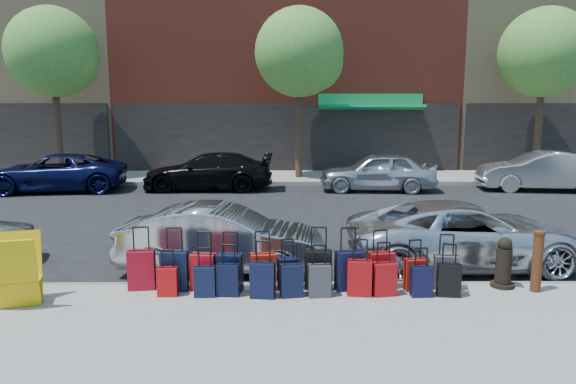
{
  "coord_description": "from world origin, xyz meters",
  "views": [
    {
      "loc": [
        -0.14,
        -13.04,
        3.15
      ],
      "look_at": [
        -0.06,
        -1.5,
        1.27
      ],
      "focal_mm": 32.0,
      "sensor_mm": 36.0,
      "label": 1
    }
  ],
  "objects_px": {
    "car_far_2": "(377,172)",
    "car_far_0": "(55,173)",
    "tree_left": "(56,55)",
    "car_near_2": "(465,234)",
    "display_rack": "(18,271)",
    "car_far_3": "(541,171)",
    "car_near_1": "(222,239)",
    "fire_hydrant": "(504,264)",
    "bollard": "(537,260)",
    "tree_center": "(302,55)",
    "car_far_1": "(208,172)",
    "tree_right": "(547,55)",
    "suitcase_front_5": "(288,273)"
  },
  "relations": [
    {
      "from": "car_far_2",
      "to": "car_far_0",
      "type": "bearing_deg",
      "value": -85.98
    },
    {
      "from": "tree_left",
      "to": "car_near_2",
      "type": "height_order",
      "value": "tree_left"
    },
    {
      "from": "display_rack",
      "to": "car_far_3",
      "type": "relative_size",
      "value": 0.24
    },
    {
      "from": "display_rack",
      "to": "car_near_1",
      "type": "xyz_separation_m",
      "value": [
        2.86,
        2.11,
        -0.05
      ]
    },
    {
      "from": "fire_hydrant",
      "to": "bollard",
      "type": "xyz_separation_m",
      "value": [
        0.46,
        -0.22,
        0.13
      ]
    },
    {
      "from": "car_near_2",
      "to": "car_far_2",
      "type": "xyz_separation_m",
      "value": [
        -0.06,
        9.55,
        0.1
      ]
    },
    {
      "from": "bollard",
      "to": "display_rack",
      "type": "relative_size",
      "value": 0.93
    },
    {
      "from": "car_near_2",
      "to": "car_far_2",
      "type": "relative_size",
      "value": 1.06
    },
    {
      "from": "tree_center",
      "to": "fire_hydrant",
      "type": "relative_size",
      "value": 8.4
    },
    {
      "from": "display_rack",
      "to": "car_far_1",
      "type": "bearing_deg",
      "value": 68.26
    },
    {
      "from": "car_far_0",
      "to": "car_far_3",
      "type": "relative_size",
      "value": 1.11
    },
    {
      "from": "fire_hydrant",
      "to": "tree_right",
      "type": "bearing_deg",
      "value": 84.34
    },
    {
      "from": "tree_center",
      "to": "bollard",
      "type": "xyz_separation_m",
      "value": [
        3.39,
        -14.43,
        -4.73
      ]
    },
    {
      "from": "car_near_2",
      "to": "car_far_1",
      "type": "xyz_separation_m",
      "value": [
        -6.61,
        9.85,
        0.08
      ]
    },
    {
      "from": "car_far_3",
      "to": "fire_hydrant",
      "type": "bearing_deg",
      "value": -21.26
    },
    {
      "from": "car_near_1",
      "to": "car_near_2",
      "type": "height_order",
      "value": "same"
    },
    {
      "from": "car_near_1",
      "to": "car_far_2",
      "type": "bearing_deg",
      "value": -21.45
    },
    {
      "from": "car_far_1",
      "to": "fire_hydrant",
      "type": "bearing_deg",
      "value": 30.49
    },
    {
      "from": "car_far_2",
      "to": "suitcase_front_5",
      "type": "bearing_deg",
      "value": -13.32
    },
    {
      "from": "tree_left",
      "to": "tree_right",
      "type": "relative_size",
      "value": 1.0
    },
    {
      "from": "display_rack",
      "to": "car_far_1",
      "type": "xyz_separation_m",
      "value": [
        1.11,
        12.28,
        0.03
      ]
    },
    {
      "from": "car_near_1",
      "to": "bollard",
      "type": "bearing_deg",
      "value": -101.72
    },
    {
      "from": "car_near_2",
      "to": "tree_left",
      "type": "bearing_deg",
      "value": 44.83
    },
    {
      "from": "car_far_0",
      "to": "car_far_3",
      "type": "xyz_separation_m",
      "value": [
        18.7,
        0.02,
        0.05
      ]
    },
    {
      "from": "suitcase_front_5",
      "to": "car_far_2",
      "type": "height_order",
      "value": "car_far_2"
    },
    {
      "from": "tree_left",
      "to": "fire_hydrant",
      "type": "xyz_separation_m",
      "value": [
        13.43,
        -14.2,
        -4.86
      ]
    },
    {
      "from": "display_rack",
      "to": "car_far_0",
      "type": "xyz_separation_m",
      "value": [
        -4.7,
        11.98,
        0.03
      ]
    },
    {
      "from": "car_near_2",
      "to": "car_far_1",
      "type": "relative_size",
      "value": 0.94
    },
    {
      "from": "fire_hydrant",
      "to": "display_rack",
      "type": "xyz_separation_m",
      "value": [
        -7.79,
        -0.77,
        0.15
      ]
    },
    {
      "from": "car_near_2",
      "to": "display_rack",
      "type": "bearing_deg",
      "value": 105.54
    },
    {
      "from": "suitcase_front_5",
      "to": "car_far_1",
      "type": "xyz_separation_m",
      "value": [
        -3.03,
        11.57,
        0.31
      ]
    },
    {
      "from": "tree_center",
      "to": "car_far_0",
      "type": "xyz_separation_m",
      "value": [
        -9.56,
        -3.0,
        -4.69
      ]
    },
    {
      "from": "tree_center",
      "to": "car_far_2",
      "type": "relative_size",
      "value": 1.65
    },
    {
      "from": "tree_left",
      "to": "display_rack",
      "type": "relative_size",
      "value": 6.6
    },
    {
      "from": "suitcase_front_5",
      "to": "bollard",
      "type": "bearing_deg",
      "value": -13.67
    },
    {
      "from": "tree_right",
      "to": "fire_hydrant",
      "type": "xyz_separation_m",
      "value": [
        -7.57,
        -14.2,
        -4.86
      ]
    },
    {
      "from": "bollard",
      "to": "car_far_3",
      "type": "xyz_separation_m",
      "value": [
        5.76,
        11.45,
        0.09
      ]
    },
    {
      "from": "fire_hydrant",
      "to": "car_far_2",
      "type": "distance_m",
      "value": 11.21
    },
    {
      "from": "car_far_2",
      "to": "bollard",
      "type": "bearing_deg",
      "value": 6.95
    },
    {
      "from": "tree_left",
      "to": "car_near_1",
      "type": "xyz_separation_m",
      "value": [
        8.51,
        -12.86,
        -4.76
      ]
    },
    {
      "from": "car_far_3",
      "to": "car_far_2",
      "type": "bearing_deg",
      "value": -82.11
    },
    {
      "from": "tree_right",
      "to": "car_far_1",
      "type": "xyz_separation_m",
      "value": [
        -14.25,
        -2.7,
        -4.69
      ]
    },
    {
      "from": "car_near_2",
      "to": "car_far_3",
      "type": "relative_size",
      "value": 1.0
    },
    {
      "from": "tree_right",
      "to": "car_far_2",
      "type": "xyz_separation_m",
      "value": [
        -7.7,
        -3.0,
        -4.66
      ]
    },
    {
      "from": "car_near_2",
      "to": "car_far_3",
      "type": "xyz_separation_m",
      "value": [
        6.28,
        9.57,
        0.12
      ]
    },
    {
      "from": "suitcase_front_5",
      "to": "car_near_1",
      "type": "height_order",
      "value": "car_near_1"
    },
    {
      "from": "tree_right",
      "to": "car_far_0",
      "type": "xyz_separation_m",
      "value": [
        -20.06,
        -3.0,
        -4.69
      ]
    },
    {
      "from": "fire_hydrant",
      "to": "car_near_2",
      "type": "bearing_deg",
      "value": 114.79
    },
    {
      "from": "fire_hydrant",
      "to": "bollard",
      "type": "distance_m",
      "value": 0.52
    },
    {
      "from": "car_far_1",
      "to": "car_far_0",
      "type": "bearing_deg",
      "value": -86.67
    }
  ]
}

